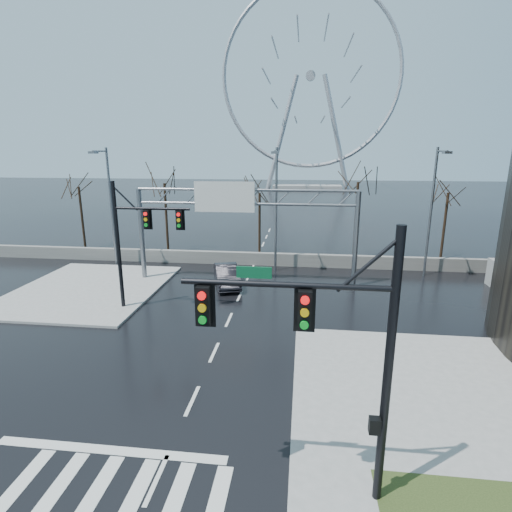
# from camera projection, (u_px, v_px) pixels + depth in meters

# --- Properties ---
(ground) EXTENTS (260.00, 260.00, 0.00)m
(ground) POSITION_uv_depth(u_px,v_px,m) (192.00, 401.00, 15.98)
(ground) COLOR black
(ground) RESTS_ON ground
(sidewalk_right_ext) EXTENTS (12.00, 10.00, 0.15)m
(sidewalk_right_ext) POSITION_uv_depth(u_px,v_px,m) (437.00, 387.00, 16.74)
(sidewalk_right_ext) COLOR gray
(sidewalk_right_ext) RESTS_ON ground
(sidewalk_far) EXTENTS (10.00, 12.00, 0.15)m
(sidewalk_far) POSITION_uv_depth(u_px,v_px,m) (89.00, 289.00, 28.74)
(sidewalk_far) COLOR gray
(sidewalk_far) RESTS_ON ground
(barrier_wall) EXTENTS (52.00, 0.50, 1.10)m
(barrier_wall) POSITION_uv_depth(u_px,v_px,m) (254.00, 259.00, 35.05)
(barrier_wall) COLOR slate
(barrier_wall) RESTS_ON ground
(signal_mast_near) EXTENTS (5.52, 0.41, 8.00)m
(signal_mast_near) POSITION_uv_depth(u_px,v_px,m) (336.00, 344.00, 10.27)
(signal_mast_near) COLOR black
(signal_mast_near) RESTS_ON ground
(signal_mast_far) EXTENTS (4.72, 0.41, 8.00)m
(signal_mast_far) POSITION_uv_depth(u_px,v_px,m) (135.00, 234.00, 24.03)
(signal_mast_far) COLOR black
(signal_mast_far) RESTS_ON ground
(sign_gantry) EXTENTS (16.36, 0.40, 7.60)m
(sign_gantry) POSITION_uv_depth(u_px,v_px,m) (240.00, 215.00, 29.07)
(sign_gantry) COLOR slate
(sign_gantry) RESTS_ON ground
(streetlight_left) EXTENTS (0.50, 2.55, 10.00)m
(streetlight_left) POSITION_uv_depth(u_px,v_px,m) (109.00, 198.00, 33.30)
(streetlight_left) COLOR slate
(streetlight_left) RESTS_ON ground
(streetlight_mid) EXTENTS (0.50, 2.55, 10.00)m
(streetlight_mid) POSITION_uv_depth(u_px,v_px,m) (276.00, 201.00, 31.70)
(streetlight_mid) COLOR slate
(streetlight_mid) RESTS_ON ground
(streetlight_right) EXTENTS (0.50, 2.55, 10.00)m
(streetlight_right) POSITION_uv_depth(u_px,v_px,m) (433.00, 203.00, 30.33)
(streetlight_right) COLOR slate
(streetlight_right) RESTS_ON ground
(tree_far_left) EXTENTS (3.50, 3.50, 7.00)m
(tree_far_left) POSITION_uv_depth(u_px,v_px,m) (79.00, 194.00, 39.67)
(tree_far_left) COLOR black
(tree_far_left) RESTS_ON ground
(tree_left) EXTENTS (3.75, 3.75, 7.50)m
(tree_left) POSITION_uv_depth(u_px,v_px,m) (165.00, 191.00, 38.06)
(tree_left) COLOR black
(tree_left) RESTS_ON ground
(tree_center) EXTENTS (3.25, 3.25, 6.50)m
(tree_center) POSITION_uv_depth(u_px,v_px,m) (260.00, 200.00, 38.20)
(tree_center) COLOR black
(tree_center) RESTS_ON ground
(tree_right) EXTENTS (3.90, 3.90, 7.80)m
(tree_right) POSITION_uv_depth(u_px,v_px,m) (357.00, 191.00, 35.94)
(tree_right) COLOR black
(tree_right) RESTS_ON ground
(tree_far_right) EXTENTS (3.40, 3.40, 6.80)m
(tree_far_right) POSITION_uv_depth(u_px,v_px,m) (447.00, 201.00, 35.71)
(tree_far_right) COLOR black
(tree_far_right) RESTS_ON ground
(ferris_wheel) EXTENTS (45.00, 6.00, 50.91)m
(ferris_wheel) POSITION_uv_depth(u_px,v_px,m) (310.00, 84.00, 100.02)
(ferris_wheel) COLOR gray
(ferris_wheel) RESTS_ON ground
(car) EXTENTS (2.94, 4.96, 1.54)m
(car) POSITION_uv_depth(u_px,v_px,m) (227.00, 275.00, 29.56)
(car) COLOR black
(car) RESTS_ON ground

